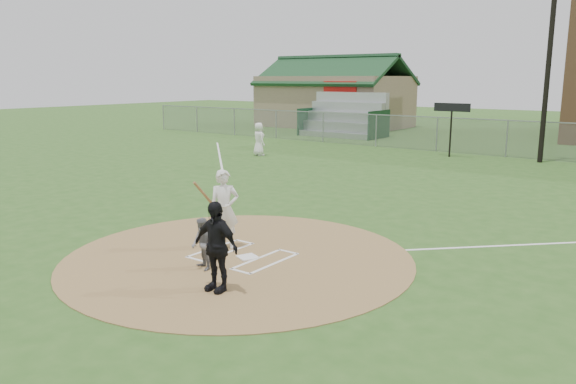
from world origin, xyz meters
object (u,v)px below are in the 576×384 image
Objects in this scene: home_plate at (248,257)px; catcher at (203,244)px; umpire at (216,246)px; batter_at_plate at (224,209)px; ondeck_player at (259,139)px.

catcher is at bearing -101.80° from home_plate.
batter_at_plate is (-1.86, 2.24, 0.08)m from umpire.
home_plate is 2.34m from umpire.
umpire is 0.92× the size of batter_at_plate.
umpire is at bearing -10.69° from catcher.
ondeck_player is at bearing 126.81° from batter_at_plate.
home_plate is at bearing 112.25° from umpire.
umpire is 20.33m from ondeck_player.
catcher is at bearing -63.95° from batter_at_plate.
umpire reaches higher than catcher.
ondeck_player is at bearing 125.69° from umpire.
home_plate is 0.37× the size of catcher.
home_plate is 1.43m from batter_at_plate.
home_plate is 18.26m from ondeck_player.
umpire is at bearing -66.20° from home_plate.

